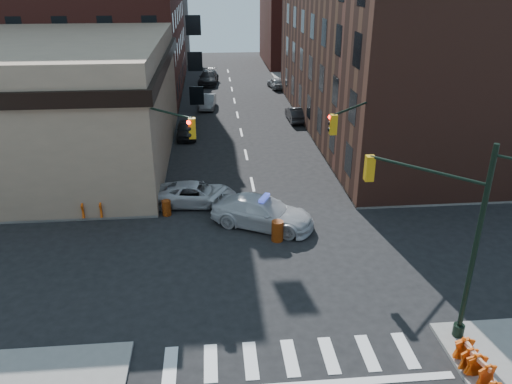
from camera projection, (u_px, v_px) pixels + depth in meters
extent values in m
plane|color=black|center=(269.00, 262.00, 25.05)|extent=(140.00, 140.00, 0.00)
cube|color=gray|center=(19.00, 108.00, 52.89)|extent=(34.00, 54.50, 0.15)
cube|color=gray|center=(437.00, 98.00, 56.72)|extent=(34.00, 54.50, 0.15)
cube|color=#9D8167|center=(16.00, 102.00, 36.81)|extent=(22.00, 22.00, 9.00)
cube|color=#4C281E|center=(388.00, 50.00, 43.75)|extent=(14.00, 34.00, 14.00)
cube|color=brown|center=(120.00, 9.00, 76.85)|extent=(20.00, 18.00, 16.00)
cube|color=#5A231C|center=(317.00, 23.00, 76.53)|extent=(16.00, 16.00, 12.00)
cylinder|color=black|center=(475.00, 248.00, 18.20)|extent=(0.20, 0.20, 8.00)
cylinder|color=black|center=(458.00, 330.00, 19.73)|extent=(0.44, 0.44, 0.50)
cylinder|color=black|center=(425.00, 170.00, 18.49)|extent=(3.27, 3.27, 0.12)
cube|color=#BF8C0C|center=(369.00, 168.00, 20.01)|extent=(0.35, 0.35, 1.05)
sphere|color=#FF0C05|center=(373.00, 159.00, 20.02)|extent=(0.22, 0.22, 0.22)
sphere|color=black|center=(372.00, 166.00, 20.16)|extent=(0.22, 0.22, 0.22)
sphere|color=black|center=(371.00, 174.00, 20.29)|extent=(0.22, 0.22, 0.22)
cylinder|color=black|center=(140.00, 147.00, 28.52)|extent=(0.20, 0.20, 8.00)
cylinder|color=black|center=(145.00, 206.00, 30.05)|extent=(0.44, 0.44, 0.50)
cylinder|color=black|center=(162.00, 111.00, 26.19)|extent=(3.27, 3.27, 0.12)
cube|color=#BF8C0C|center=(192.00, 128.00, 25.08)|extent=(0.35, 0.35, 1.05)
sphere|color=#FF0C05|center=(189.00, 122.00, 24.78)|extent=(0.22, 0.22, 0.22)
sphere|color=black|center=(189.00, 129.00, 24.92)|extent=(0.22, 0.22, 0.22)
sphere|color=black|center=(189.00, 135.00, 25.05)|extent=(0.22, 0.22, 0.22)
cylinder|color=black|center=(371.00, 141.00, 29.66)|extent=(0.20, 0.20, 8.00)
cylinder|color=black|center=(366.00, 198.00, 31.19)|extent=(0.44, 0.44, 0.50)
cylinder|color=black|center=(356.00, 107.00, 27.06)|extent=(3.27, 3.27, 0.12)
cube|color=#BF8C0C|center=(333.00, 124.00, 25.68)|extent=(0.35, 0.35, 1.05)
sphere|color=#FF0C05|center=(330.00, 117.00, 25.67)|extent=(0.22, 0.22, 0.22)
sphere|color=black|center=(330.00, 123.00, 25.80)|extent=(0.22, 0.22, 0.22)
sphere|color=black|center=(329.00, 129.00, 25.94)|extent=(0.22, 0.22, 0.22)
cylinder|color=black|center=(315.00, 104.00, 48.73)|extent=(0.24, 0.24, 2.60)
sphere|color=#985216|center=(316.00, 83.00, 47.90)|extent=(3.00, 3.00, 3.00)
cylinder|color=black|center=(301.00, 87.00, 56.01)|extent=(0.24, 0.24, 2.60)
sphere|color=#985216|center=(301.00, 68.00, 55.17)|extent=(3.00, 3.00, 3.00)
imported|color=silver|center=(262.00, 212.00, 28.27)|extent=(6.39, 4.80, 1.72)
imported|color=#BABABF|center=(195.00, 194.00, 30.94)|extent=(5.34, 2.87, 1.42)
imported|color=black|center=(186.00, 130.00, 43.46)|extent=(1.74, 4.19, 1.42)
imported|color=gray|center=(208.00, 102.00, 52.70)|extent=(1.91, 4.38, 1.40)
imported|color=black|center=(208.00, 78.00, 63.78)|extent=(2.88, 5.87, 1.64)
imported|color=black|center=(296.00, 114.00, 48.21)|extent=(1.58, 4.23, 1.38)
imported|color=#919599|center=(276.00, 83.00, 61.69)|extent=(2.05, 4.04, 1.32)
imported|color=black|center=(123.00, 198.00, 29.37)|extent=(0.86, 0.73, 2.00)
imported|color=black|center=(87.00, 182.00, 31.87)|extent=(1.07, 1.00, 1.77)
imported|color=#212532|center=(36.00, 204.00, 29.04)|extent=(1.02, 0.73, 1.61)
cylinder|color=red|center=(277.00, 231.00, 26.86)|extent=(0.85, 0.85, 1.15)
cylinder|color=#C54E09|center=(167.00, 208.00, 29.70)|extent=(0.67, 0.67, 0.94)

